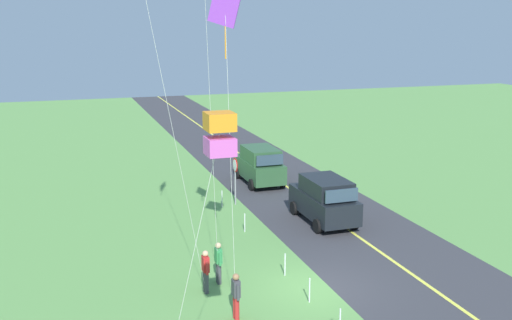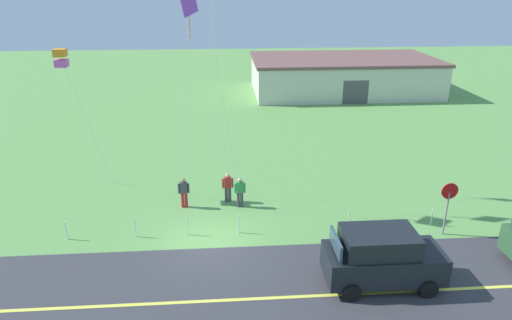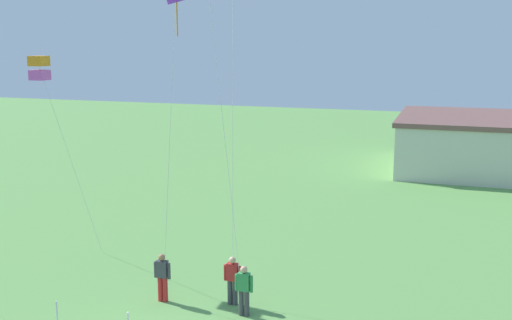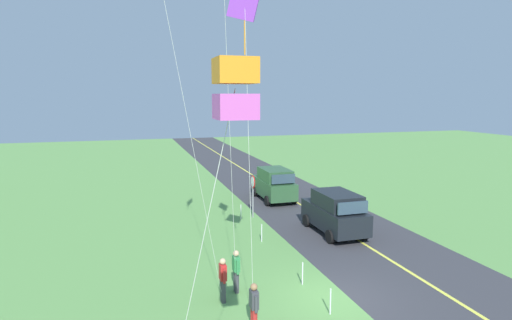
% 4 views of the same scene
% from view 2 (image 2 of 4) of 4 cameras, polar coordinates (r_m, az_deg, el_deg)
% --- Properties ---
extents(ground_plane, '(120.00, 120.00, 0.10)m').
position_cam_2_polar(ground_plane, '(20.61, -6.03, -10.32)').
color(ground_plane, '#60994C').
extents(asphalt_road, '(120.00, 7.00, 0.00)m').
position_cam_2_polar(asphalt_road, '(17.32, -6.37, -17.21)').
color(asphalt_road, '#38383D').
rests_on(asphalt_road, ground).
extents(road_centre_stripe, '(120.00, 0.16, 0.00)m').
position_cam_2_polar(road_centre_stripe, '(17.32, -6.37, -17.20)').
color(road_centre_stripe, '#E5E04C').
rests_on(road_centre_stripe, asphalt_road).
extents(car_suv_foreground, '(4.40, 2.12, 2.24)m').
position_cam_2_polar(car_suv_foreground, '(18.05, 15.49, -11.65)').
color(car_suv_foreground, black).
rests_on(car_suv_foreground, ground).
extents(stop_sign, '(0.76, 0.08, 2.56)m').
position_cam_2_polar(stop_sign, '(21.93, 23.00, -4.49)').
color(stop_sign, gray).
rests_on(stop_sign, ground).
extents(person_adult_near, '(0.58, 0.22, 1.60)m').
position_cam_2_polar(person_adult_near, '(23.60, -3.56, -3.33)').
color(person_adult_near, '#3F3F47').
rests_on(person_adult_near, ground).
extents(person_adult_companion, '(0.58, 0.22, 1.60)m').
position_cam_2_polar(person_adult_companion, '(23.04, -2.04, -3.95)').
color(person_adult_companion, '#3F3F47').
rests_on(person_adult_companion, ground).
extents(person_child_watcher, '(0.58, 0.22, 1.60)m').
position_cam_2_polar(person_child_watcher, '(23.28, -9.04, -3.95)').
color(person_child_watcher, red).
rests_on(person_child_watcher, ground).
extents(kite_yellow_high, '(1.13, 0.93, 10.68)m').
position_cam_2_polar(kite_yellow_high, '(21.05, -8.50, 18.63)').
color(kite_yellow_high, silver).
rests_on(kite_yellow_high, ground).
extents(kite_green_far, '(1.65, 1.62, 7.73)m').
position_cam_2_polar(kite_green_far, '(24.46, -23.29, 11.64)').
color(kite_green_far, silver).
rests_on(kite_green_far, ground).
extents(warehouse_distant, '(18.36, 10.20, 3.50)m').
position_cam_2_polar(warehouse_distant, '(48.02, 10.81, 10.47)').
color(warehouse_distant, beige).
rests_on(warehouse_distant, ground).
extents(fence_post_0, '(0.05, 0.05, 0.90)m').
position_cam_2_polar(fence_post_0, '(22.12, -22.73, -8.17)').
color(fence_post_0, silver).
rests_on(fence_post_0, ground).
extents(fence_post_1, '(0.05, 0.05, 0.90)m').
position_cam_2_polar(fence_post_1, '(21.34, -14.94, -8.24)').
color(fence_post_1, silver).
rests_on(fence_post_1, ground).
extents(fence_post_2, '(0.05, 0.05, 0.90)m').
position_cam_2_polar(fence_post_2, '(21.01, -8.62, -8.20)').
color(fence_post_2, silver).
rests_on(fence_post_2, ground).
extents(fence_post_3, '(0.05, 0.05, 0.90)m').
position_cam_2_polar(fence_post_3, '(20.95, -2.20, -8.05)').
color(fence_post_3, silver).
rests_on(fence_post_3, ground).
extents(fence_post_4, '(0.05, 0.05, 0.90)m').
position_cam_2_polar(fence_post_4, '(21.69, 11.54, -7.39)').
color(fence_post_4, silver).
rests_on(fence_post_4, ground).
extents(fence_post_5, '(0.05, 0.05, 0.90)m').
position_cam_2_polar(fence_post_5, '(23.05, 21.18, -6.68)').
color(fence_post_5, silver).
rests_on(fence_post_5, ground).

